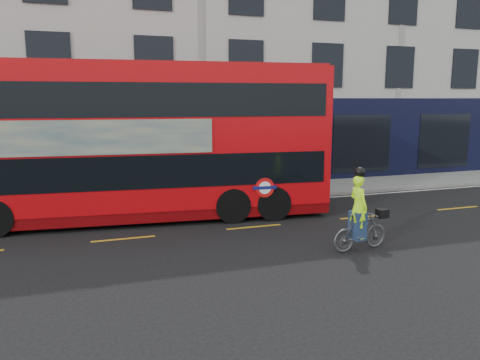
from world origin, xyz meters
name	(u,v)px	position (x,y,z in m)	size (l,w,h in m)	color
ground	(272,241)	(0.00, 0.00, 0.00)	(120.00, 120.00, 0.00)	black
pavement	(212,195)	(0.00, 6.50, 0.06)	(60.00, 3.00, 0.12)	gray
kerb	(222,202)	(0.00, 5.00, 0.07)	(60.00, 0.12, 0.13)	slate
building_terrace	(178,30)	(0.00, 12.94, 7.49)	(50.00, 10.07, 15.00)	#AFACA5
road_edge_line	(225,205)	(0.00, 4.70, 0.00)	(58.00, 0.10, 0.01)	silver
lane_dashes	(254,227)	(0.00, 1.50, 0.00)	(58.00, 0.12, 0.01)	#BF8516
bus	(137,141)	(-3.26, 3.78, 2.61)	(12.84, 4.04, 5.10)	#BC070C
cyclist	(360,223)	(1.85, -1.54, 0.75)	(1.73, 0.66, 2.25)	#47494C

